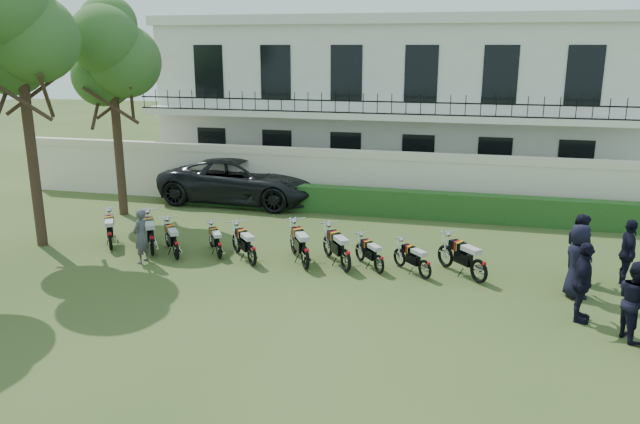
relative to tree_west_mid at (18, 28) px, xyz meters
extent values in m
plane|color=#32441B|center=(9.46, -1.00, -6.67)|extent=(100.00, 100.00, 0.00)
cube|color=beige|center=(9.46, 7.00, -5.67)|extent=(30.00, 0.30, 2.00)
cube|color=beige|center=(9.46, 7.00, -4.52)|extent=(30.00, 0.35, 0.30)
cube|color=#193F16|center=(10.46, 6.20, -6.17)|extent=(18.00, 0.60, 1.00)
cube|color=white|center=(9.46, 13.00, -3.17)|extent=(20.00, 8.00, 7.00)
cube|color=white|center=(9.46, 13.00, 0.53)|extent=(20.40, 8.40, 0.40)
cube|color=white|center=(9.46, 8.30, -3.17)|extent=(20.00, 1.40, 0.25)
cube|color=black|center=(9.46, 7.65, -2.57)|extent=(20.00, 0.05, 0.05)
cube|color=black|center=(9.46, 7.65, -3.02)|extent=(20.00, 0.05, 0.05)
cube|color=black|center=(1.96, 9.02, -5.07)|extent=(1.30, 0.12, 2.20)
cube|color=black|center=(1.96, 9.02, -1.57)|extent=(1.30, 0.12, 2.20)
cube|color=black|center=(4.96, 9.02, -5.07)|extent=(1.30, 0.12, 2.20)
cube|color=black|center=(4.96, 9.02, -1.57)|extent=(1.30, 0.12, 2.20)
cube|color=black|center=(7.96, 9.02, -5.07)|extent=(1.30, 0.12, 2.20)
cube|color=black|center=(7.96, 9.02, -1.57)|extent=(1.30, 0.12, 2.20)
cube|color=black|center=(10.96, 9.02, -5.07)|extent=(1.30, 0.12, 2.20)
cube|color=black|center=(10.96, 9.02, -1.57)|extent=(1.30, 0.12, 2.20)
cube|color=black|center=(13.96, 9.02, -5.07)|extent=(1.30, 0.12, 2.20)
cube|color=black|center=(13.96, 9.02, -1.57)|extent=(1.30, 0.12, 2.20)
cube|color=black|center=(16.96, 9.02, -5.07)|extent=(1.30, 0.12, 2.20)
cube|color=black|center=(16.96, 9.02, -1.57)|extent=(1.30, 0.12, 2.20)
cylinder|color=#473323|center=(-0.04, 0.00, -3.69)|extent=(0.32, 0.32, 5.95)
sphere|color=#2F6227|center=(0.36, 0.20, -0.29)|extent=(2.60, 2.60, 2.60)
sphere|color=#2F6227|center=(-0.64, 0.30, -0.89)|extent=(2.20, 2.20, 2.20)
sphere|color=#2F6227|center=(0.06, -0.50, 0.56)|extent=(2.40, 2.40, 2.40)
cylinder|color=#473323|center=(0.46, 4.00, -4.04)|extent=(0.32, 0.32, 5.25)
sphere|color=#2F6227|center=(0.86, 4.20, -1.04)|extent=(2.60, 2.60, 2.60)
sphere|color=#2F6227|center=(-0.14, 4.30, -1.57)|extent=(2.20, 2.20, 2.20)
sphere|color=#2F6227|center=(0.56, 3.50, -0.29)|extent=(2.40, 2.40, 2.40)
sphere|color=#2F6227|center=(0.46, 4.00, 0.23)|extent=(2.00, 2.00, 2.00)
torus|color=black|center=(2.80, -0.59, -6.36)|extent=(0.41, 0.59, 0.63)
torus|color=black|center=(2.08, 0.55, -6.36)|extent=(0.41, 0.59, 0.63)
cube|color=black|center=(2.47, -0.07, -6.20)|extent=(0.46, 0.58, 0.31)
cube|color=black|center=(2.34, 0.14, -5.92)|extent=(0.48, 0.54, 0.23)
cube|color=red|center=(2.34, 0.14, -5.91)|extent=(0.24, 0.27, 0.24)
cube|color=yellow|center=(2.37, 0.08, -5.91)|extent=(0.21, 0.25, 0.24)
cube|color=#ADADAD|center=(2.62, -0.30, -5.88)|extent=(0.51, 0.62, 0.12)
cylinder|color=silver|center=(2.17, 0.42, -5.61)|extent=(0.54, 0.36, 0.03)
torus|color=black|center=(4.31, -0.74, -6.34)|extent=(0.45, 0.62, 0.67)
torus|color=black|center=(3.53, 0.46, -6.34)|extent=(0.45, 0.62, 0.67)
cube|color=black|center=(3.95, -0.19, -6.17)|extent=(0.50, 0.62, 0.33)
cube|color=black|center=(3.81, 0.03, -5.87)|extent=(0.51, 0.57, 0.24)
cube|color=red|center=(3.81, 0.03, -5.86)|extent=(0.25, 0.29, 0.25)
cube|color=yellow|center=(3.85, -0.03, -5.86)|extent=(0.22, 0.27, 0.25)
cube|color=#ADADAD|center=(4.11, -0.44, -5.83)|extent=(0.55, 0.65, 0.13)
cylinder|color=silver|center=(3.62, 0.32, -5.54)|extent=(0.57, 0.39, 0.03)
torus|color=black|center=(5.20, -0.82, -6.37)|extent=(0.44, 0.54, 0.61)
torus|color=black|center=(4.40, 0.21, -6.37)|extent=(0.44, 0.54, 0.61)
cube|color=black|center=(4.83, -0.34, -6.22)|extent=(0.48, 0.54, 0.30)
cube|color=black|center=(4.69, -0.16, -5.95)|extent=(0.48, 0.51, 0.22)
cube|color=red|center=(4.69, -0.16, -5.94)|extent=(0.21, 0.27, 0.23)
cube|color=yellow|center=(4.73, -0.21, -5.94)|extent=(0.19, 0.25, 0.23)
cube|color=#ADADAD|center=(5.00, -0.56, -5.91)|extent=(0.53, 0.58, 0.12)
cylinder|color=silver|center=(4.50, 0.09, -5.65)|extent=(0.49, 0.39, 0.03)
torus|color=black|center=(6.33, -0.39, -6.40)|extent=(0.37, 0.49, 0.54)
torus|color=black|center=(5.68, 0.55, -6.40)|extent=(0.37, 0.49, 0.54)
cube|color=black|center=(6.03, 0.05, -6.27)|extent=(0.41, 0.49, 0.26)
cube|color=black|center=(5.91, 0.21, -6.03)|extent=(0.41, 0.46, 0.19)
cube|color=red|center=(5.91, 0.21, -6.03)|extent=(0.19, 0.23, 0.20)
cube|color=yellow|center=(5.94, 0.17, -6.03)|extent=(0.17, 0.22, 0.20)
cube|color=#ADADAD|center=(6.16, -0.15, -6.00)|extent=(0.45, 0.52, 0.11)
cylinder|color=silver|center=(5.75, 0.44, -5.77)|extent=(0.45, 0.32, 0.03)
torus|color=black|center=(7.60, -0.76, -6.36)|extent=(0.47, 0.53, 0.62)
torus|color=black|center=(6.73, 0.24, -6.36)|extent=(0.47, 0.53, 0.62)
cube|color=black|center=(7.20, -0.30, -6.21)|extent=(0.50, 0.54, 0.31)
cube|color=black|center=(7.05, -0.12, -5.94)|extent=(0.50, 0.52, 0.22)
cube|color=red|center=(7.05, -0.12, -5.93)|extent=(0.21, 0.28, 0.23)
cube|color=yellow|center=(7.09, -0.16, -5.93)|extent=(0.18, 0.26, 0.23)
cube|color=#ADADAD|center=(7.38, -0.50, -5.90)|extent=(0.55, 0.58, 0.12)
cylinder|color=silver|center=(6.83, 0.13, -5.63)|extent=(0.48, 0.42, 0.03)
torus|color=black|center=(9.09, -0.80, -6.33)|extent=(0.42, 0.64, 0.68)
torus|color=black|center=(8.38, 0.47, -6.33)|extent=(0.42, 0.64, 0.68)
cube|color=black|center=(8.76, -0.22, -6.17)|extent=(0.48, 0.63, 0.33)
cube|color=black|center=(8.64, 0.01, -5.87)|extent=(0.50, 0.58, 0.25)
cube|color=red|center=(8.64, 0.01, -5.85)|extent=(0.26, 0.29, 0.26)
cube|color=yellow|center=(8.67, -0.05, -5.85)|extent=(0.24, 0.26, 0.26)
cube|color=#ADADAD|center=(8.91, -0.48, -5.82)|extent=(0.53, 0.67, 0.13)
cylinder|color=silver|center=(8.46, 0.32, -5.53)|extent=(0.60, 0.36, 0.03)
torus|color=black|center=(10.28, -0.66, -6.34)|extent=(0.45, 0.60, 0.66)
torus|color=black|center=(9.49, 0.50, -6.34)|extent=(0.45, 0.60, 0.66)
cube|color=black|center=(9.91, -0.13, -6.18)|extent=(0.49, 0.60, 0.32)
cube|color=black|center=(9.77, 0.08, -5.89)|extent=(0.51, 0.56, 0.24)
cube|color=red|center=(9.77, 0.08, -5.88)|extent=(0.24, 0.29, 0.25)
cube|color=yellow|center=(9.81, 0.03, -5.88)|extent=(0.22, 0.27, 0.25)
cube|color=#ADADAD|center=(10.08, -0.37, -5.85)|extent=(0.55, 0.64, 0.13)
cylinder|color=silver|center=(9.58, 0.37, -5.57)|extent=(0.56, 0.39, 0.03)
torus|color=black|center=(11.16, -0.44, -6.40)|extent=(0.39, 0.48, 0.54)
torus|color=black|center=(10.46, 0.48, -6.40)|extent=(0.39, 0.48, 0.54)
cube|color=black|center=(10.84, -0.02, -6.27)|extent=(0.42, 0.48, 0.27)
cube|color=black|center=(10.71, 0.15, -6.03)|extent=(0.43, 0.46, 0.19)
cube|color=red|center=(10.71, 0.15, -6.02)|extent=(0.19, 0.24, 0.20)
cube|color=yellow|center=(10.75, 0.10, -6.02)|extent=(0.17, 0.23, 0.20)
cube|color=#ADADAD|center=(10.98, -0.21, -6.00)|extent=(0.47, 0.52, 0.11)
cylinder|color=silver|center=(10.54, 0.37, -5.77)|extent=(0.44, 0.35, 0.03)
torus|color=black|center=(12.48, -0.52, -6.40)|extent=(0.43, 0.45, 0.54)
torus|color=black|center=(11.69, 0.32, -6.40)|extent=(0.43, 0.45, 0.54)
cube|color=black|center=(12.11, -0.13, -6.27)|extent=(0.45, 0.46, 0.27)
cube|color=black|center=(11.97, 0.02, -6.03)|extent=(0.44, 0.45, 0.19)
cube|color=red|center=(11.97, 0.02, -6.02)|extent=(0.17, 0.25, 0.20)
cube|color=yellow|center=(12.01, -0.02, -6.02)|extent=(0.15, 0.23, 0.20)
cube|color=#ADADAD|center=(12.28, -0.30, -6.00)|extent=(0.49, 0.50, 0.11)
cylinder|color=silver|center=(11.78, 0.22, -5.77)|extent=(0.40, 0.38, 0.03)
torus|color=black|center=(13.97, -0.57, -6.35)|extent=(0.51, 0.56, 0.66)
torus|color=black|center=(13.04, 0.48, -6.35)|extent=(0.51, 0.56, 0.66)
cube|color=black|center=(13.54, -0.09, -6.18)|extent=(0.54, 0.57, 0.32)
cube|color=black|center=(13.38, 0.10, -5.89)|extent=(0.53, 0.55, 0.24)
cube|color=red|center=(13.38, 0.10, -5.88)|extent=(0.21, 0.30, 0.25)
cube|color=yellow|center=(13.42, 0.05, -5.88)|extent=(0.19, 0.28, 0.25)
cube|color=#ADADAD|center=(13.74, -0.30, -5.85)|extent=(0.59, 0.61, 0.13)
cylinder|color=silver|center=(13.15, 0.36, -5.57)|extent=(0.50, 0.46, 0.03)
imported|color=black|center=(4.13, 6.89, -5.76)|extent=(6.59, 3.17, 1.81)
imported|color=#505055|center=(3.92, -0.72, -5.86)|extent=(0.45, 0.63, 1.62)
imported|color=black|center=(16.75, -2.57, -5.79)|extent=(0.88, 1.01, 1.76)
imported|color=black|center=(15.78, -1.88, -5.72)|extent=(0.70, 1.19, 1.90)
imported|color=black|center=(15.89, -0.34, -5.72)|extent=(0.72, 1.00, 1.90)
imported|color=black|center=(16.11, 0.88, -5.74)|extent=(0.92, 1.06, 1.86)
imported|color=black|center=(17.26, 0.70, -5.75)|extent=(0.48, 1.09, 1.84)
camera|label=1|loc=(13.21, -16.25, -0.49)|focal=35.00mm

